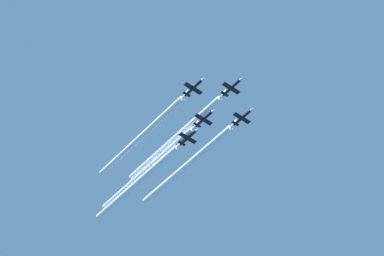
{
  "coord_description": "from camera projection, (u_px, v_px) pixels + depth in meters",
  "views": [
    {
      "loc": [
        147.67,
        164.66,
        1.25
      ],
      "look_at": [
        -0.04,
        -16.76,
        247.12
      ],
      "focal_mm": 77.76,
      "sensor_mm": 36.0,
      "label": 1
    }
  ],
  "objects": [
    {
      "name": "jet_lead",
      "position": [
        233.0,
        87.0,
        328.01
      ],
      "size": [
        8.31,
        12.1,
        2.91
      ],
      "color": "black"
    },
    {
      "name": "smoke_trail_high_trail",
      "position": [
        138.0,
        182.0,
        356.93
      ],
      "size": [
        2.41,
        59.17,
        2.41
      ],
      "color": "white"
    },
    {
      "name": "smoke_trail_slot",
      "position": [
        148.0,
        169.0,
        354.07
      ],
      "size": [
        2.41,
        64.72,
        2.41
      ],
      "color": "white"
    },
    {
      "name": "smoke_trail_lead",
      "position": [
        175.0,
        138.0,
        347.49
      ],
      "size": [
        2.41,
        61.93,
        2.41
      ],
      "color": "white"
    },
    {
      "name": "jet_slot",
      "position": [
        205.0,
        118.0,
        333.84
      ],
      "size": [
        8.31,
        12.1,
        2.91
      ],
      "color": "black"
    },
    {
      "name": "jet_left_wingman",
      "position": [
        243.0,
        117.0,
        336.24
      ],
      "size": [
        8.31,
        12.1,
        2.91
      ],
      "color": "black"
    },
    {
      "name": "jet_right_wingman",
      "position": [
        194.0,
        87.0,
        325.46
      ],
      "size": [
        8.31,
        12.1,
        2.91
      ],
      "color": "black"
    },
    {
      "name": "jet_high_trail",
      "position": [
        189.0,
        137.0,
        338.18
      ],
      "size": [
        8.31,
        12.1,
        2.91
      ],
      "color": "black"
    },
    {
      "name": "smoke_trail_left_wingman",
      "position": [
        187.0,
        165.0,
        355.44
      ],
      "size": [
        2.41,
        60.88,
        2.41
      ],
      "color": "white"
    },
    {
      "name": "smoke_trail_right_wingman",
      "position": [
        142.0,
        136.0,
        343.87
      ],
      "size": [
        2.41,
        57.91,
        2.41
      ],
      "color": "white"
    }
  ]
}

